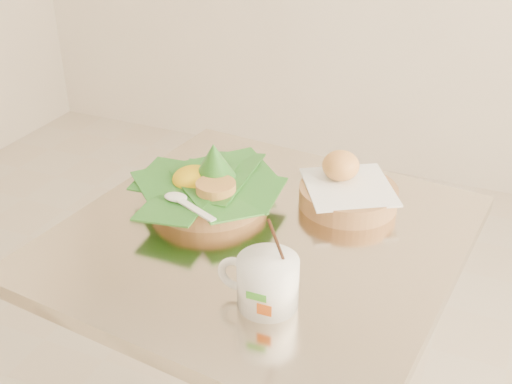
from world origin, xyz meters
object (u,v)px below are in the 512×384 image
at_px(cafe_table, 260,324).
at_px(coffee_mug, 266,281).
at_px(bread_basket, 347,190).
at_px(rice_basket, 208,185).

height_order(cafe_table, coffee_mug, coffee_mug).
relative_size(cafe_table, bread_basket, 3.37).
bearing_deg(rice_basket, coffee_mug, -47.19).
xyz_separation_m(cafe_table, coffee_mug, (0.09, -0.18, 0.27)).
height_order(cafe_table, rice_basket, rice_basket).
bearing_deg(coffee_mug, bread_basket, 85.89).
distance_m(cafe_table, rice_basket, 0.30).
xyz_separation_m(bread_basket, coffee_mug, (-0.03, -0.35, 0.01)).
relative_size(rice_basket, coffee_mug, 1.74).
distance_m(cafe_table, bread_basket, 0.32).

